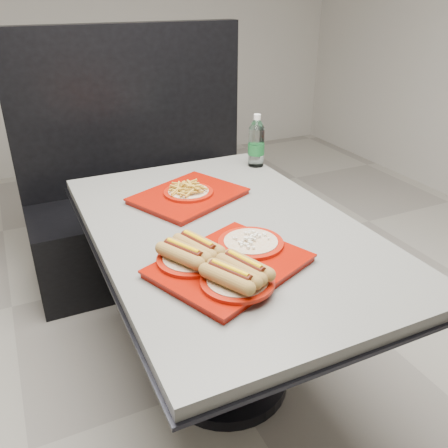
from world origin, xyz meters
name	(u,v)px	position (x,y,z in m)	size (l,w,h in m)	color
ground	(226,381)	(0.00, 0.00, 0.00)	(6.00, 6.00, 0.00)	#9F9A8E
diner_table	(226,265)	(0.00, 0.00, 0.58)	(0.92, 1.42, 0.75)	black
booth_bench	(145,202)	(0.00, 1.09, 0.40)	(1.30, 0.57, 1.35)	black
tray_near	(225,261)	(-0.13, -0.27, 0.78)	(0.53, 0.48, 0.10)	#890E03
tray_far	(188,193)	(-0.03, 0.28, 0.77)	(0.50, 0.46, 0.08)	#890E03
water_bottle	(256,144)	(0.40, 0.52, 0.86)	(0.08, 0.08, 0.25)	silver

